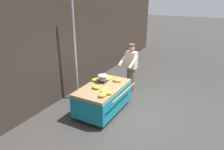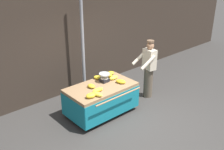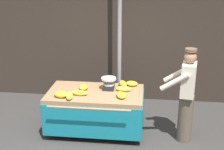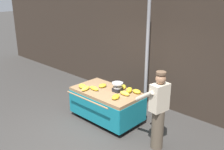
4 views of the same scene
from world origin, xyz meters
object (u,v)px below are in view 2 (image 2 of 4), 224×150
(banana_bunch_3, at_px, (114,78))
(weighing_scale, at_px, (104,78))
(banana_cart, at_px, (101,94))
(banana_bunch_2, at_px, (98,77))
(banana_bunch_6, at_px, (98,90))
(street_pole, at_px, (83,43))
(banana_bunch_0, at_px, (97,94))
(banana_bunch_8, at_px, (91,96))
(banana_bunch_4, at_px, (110,73))
(banana_bunch_7, at_px, (91,86))
(banana_bunch_1, at_px, (121,81))
(vendor_person, at_px, (149,69))
(banana_bunch_5, at_px, (108,75))

(banana_bunch_3, bearing_deg, weighing_scale, 170.22)
(banana_cart, relative_size, banana_bunch_2, 7.02)
(banana_bunch_6, bearing_deg, street_pole, 67.15)
(banana_bunch_0, bearing_deg, banana_bunch_6, 47.99)
(banana_bunch_0, height_order, banana_bunch_8, banana_bunch_8)
(banana_bunch_0, bearing_deg, banana_cart, 41.24)
(banana_bunch_4, xyz_separation_m, banana_bunch_8, (-1.21, -0.70, 0.01))
(banana_bunch_4, xyz_separation_m, banana_bunch_6, (-0.91, -0.58, 0.00))
(street_pole, height_order, banana_bunch_6, street_pole)
(banana_cart, height_order, banana_bunch_7, banana_bunch_7)
(banana_cart, bearing_deg, banana_bunch_1, -22.13)
(banana_bunch_6, distance_m, vendor_person, 1.88)
(street_pole, xyz_separation_m, banana_bunch_3, (0.19, -1.10, -0.75))
(banana_bunch_2, relative_size, banana_bunch_4, 1.12)
(banana_cart, bearing_deg, banana_bunch_8, -150.45)
(banana_bunch_5, xyz_separation_m, banana_bunch_8, (-1.05, -0.62, -0.00))
(street_pole, distance_m, banana_bunch_2, 1.11)
(weighing_scale, relative_size, banana_bunch_4, 1.23)
(street_pole, bearing_deg, weighing_scale, -95.22)
(vendor_person, bearing_deg, banana_bunch_4, 151.35)
(banana_cart, bearing_deg, street_pole, 74.60)
(banana_bunch_4, distance_m, banana_bunch_5, 0.19)
(banana_cart, xyz_separation_m, banana_bunch_2, (0.22, 0.38, 0.27))
(banana_bunch_2, bearing_deg, street_pole, 81.99)
(weighing_scale, distance_m, banana_bunch_5, 0.30)
(weighing_scale, bearing_deg, banana_bunch_7, -173.21)
(street_pole, xyz_separation_m, weighing_scale, (-0.10, -1.05, -0.68))
(banana_bunch_1, height_order, banana_bunch_5, banana_bunch_5)
(banana_bunch_1, bearing_deg, banana_bunch_5, 91.19)
(banana_bunch_2, xyz_separation_m, banana_bunch_3, (0.30, -0.29, -0.00))
(banana_bunch_5, xyz_separation_m, banana_bunch_6, (-0.74, -0.49, -0.01))
(banana_bunch_6, relative_size, banana_bunch_7, 1.30)
(banana_bunch_5, distance_m, banana_bunch_7, 0.75)
(vendor_person, bearing_deg, banana_bunch_5, 158.58)
(street_pole, xyz_separation_m, banana_bunch_1, (0.17, -1.40, -0.75))
(street_pole, bearing_deg, banana_bunch_5, -80.11)
(banana_bunch_3, bearing_deg, banana_bunch_8, -158.89)
(banana_bunch_1, height_order, banana_bunch_4, banana_bunch_1)
(banana_bunch_4, distance_m, vendor_person, 1.11)
(banana_bunch_1, relative_size, vendor_person, 0.16)
(weighing_scale, relative_size, banana_bunch_5, 1.11)
(banana_bunch_5, bearing_deg, banana_bunch_8, -149.41)
(weighing_scale, distance_m, banana_bunch_8, 0.92)
(banana_bunch_6, bearing_deg, banana_bunch_2, 50.64)
(street_pole, distance_m, vendor_person, 2.00)
(banana_bunch_8, bearing_deg, banana_bunch_5, 30.59)
(banana_bunch_3, relative_size, banana_bunch_6, 0.93)
(banana_bunch_0, bearing_deg, banana_bunch_2, 50.05)
(banana_bunch_1, xyz_separation_m, banana_bunch_5, (-0.01, 0.50, 0.01))
(banana_bunch_0, relative_size, banana_bunch_6, 1.01)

